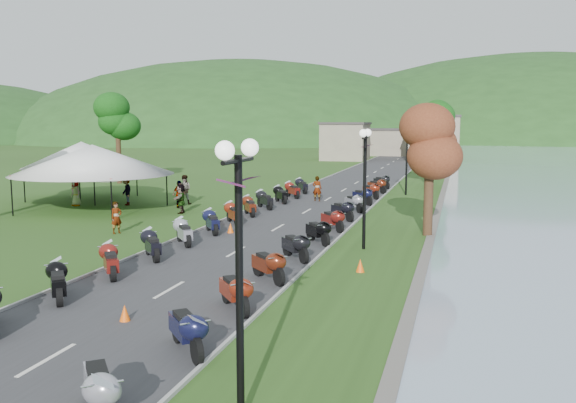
% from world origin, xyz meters
% --- Properties ---
extents(road, '(7.00, 120.00, 0.02)m').
position_xyz_m(road, '(0.00, 40.00, 0.01)').
color(road, '#363639').
rests_on(road, ground).
extents(hills_backdrop, '(360.00, 120.00, 76.00)m').
position_xyz_m(hills_backdrop, '(0.00, 200.00, 0.00)').
color(hills_backdrop, '#285621').
rests_on(hills_backdrop, ground).
extents(far_building, '(18.00, 16.00, 5.00)m').
position_xyz_m(far_building, '(-2.00, 85.00, 2.50)').
color(far_building, gray).
rests_on(far_building, ground).
extents(moto_row_left, '(2.60, 45.72, 1.10)m').
position_xyz_m(moto_row_left, '(-2.69, 15.34, 0.55)').
color(moto_row_left, '#331411').
rests_on(moto_row_left, ground).
extents(moto_row_right, '(2.60, 42.52, 1.10)m').
position_xyz_m(moto_row_right, '(2.77, 22.01, 0.55)').
color(moto_row_right, '#331411').
rests_on(moto_row_right, ground).
extents(streetlamp_near, '(1.40, 1.40, 5.00)m').
position_xyz_m(streetlamp_near, '(5.20, 2.53, 2.50)').
color(streetlamp_near, black).
rests_on(streetlamp_near, ground).
extents(vendor_tent_main, '(6.46, 6.46, 4.00)m').
position_xyz_m(vendor_tent_main, '(-12.58, 24.93, 2.00)').
color(vendor_tent_main, white).
rests_on(vendor_tent_main, ground).
extents(vendor_tent_side, '(5.35, 5.35, 4.00)m').
position_xyz_m(vendor_tent_side, '(-16.46, 29.48, 2.00)').
color(vendor_tent_side, white).
rests_on(vendor_tent_side, ground).
extents(tree_lakeside, '(2.51, 2.51, 6.98)m').
position_xyz_m(tree_lakeside, '(7.42, 21.96, 3.49)').
color(tree_lakeside, '#165813').
rests_on(tree_lakeside, ground).
extents(pedestrian_a, '(0.64, 0.70, 1.55)m').
position_xyz_m(pedestrian_a, '(-7.04, 18.40, 0.00)').
color(pedestrian_a, slate).
rests_on(pedestrian_a, ground).
extents(pedestrian_b, '(1.04, 0.73, 1.93)m').
position_xyz_m(pedestrian_b, '(-8.48, 28.91, 0.00)').
color(pedestrian_b, slate).
rests_on(pedestrian_b, ground).
extents(pedestrian_c, '(1.25, 1.21, 1.90)m').
position_xyz_m(pedestrian_c, '(-11.88, 27.47, 0.00)').
color(pedestrian_c, slate).
rests_on(pedestrian_c, ground).
extents(traffic_cone_near, '(0.30, 0.30, 0.47)m').
position_xyz_m(traffic_cone_near, '(0.25, 6.89, 0.23)').
color(traffic_cone_near, '#F2590C').
rests_on(traffic_cone_near, ground).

